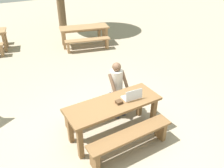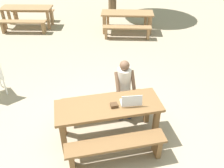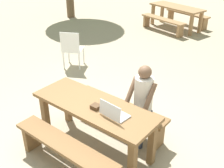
% 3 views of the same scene
% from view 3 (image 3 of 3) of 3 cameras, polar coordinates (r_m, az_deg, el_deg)
% --- Properties ---
extents(ground_plane, '(30.00, 30.00, 0.00)m').
position_cam_3_polar(ground_plane, '(4.21, -3.44, -12.85)').
color(ground_plane, tan).
extents(picnic_table_front, '(1.82, 0.66, 0.75)m').
position_cam_3_polar(picnic_table_front, '(3.83, -3.71, -5.85)').
color(picnic_table_front, brown).
rests_on(picnic_table_front, ground).
extents(bench_near, '(1.64, 0.30, 0.46)m').
position_cam_3_polar(bench_near, '(3.69, -9.75, -13.42)').
color(bench_near, brown).
rests_on(bench_near, ground).
extents(bench_far, '(1.64, 0.30, 0.46)m').
position_cam_3_polar(bench_far, '(4.36, 1.52, -5.55)').
color(bench_far, brown).
rests_on(bench_far, ground).
extents(laptop, '(0.37, 0.26, 0.22)m').
position_cam_3_polar(laptop, '(3.49, 0.30, -6.02)').
color(laptop, silver).
rests_on(laptop, picnic_table_front).
extents(small_pouch, '(0.12, 0.11, 0.05)m').
position_cam_3_polar(small_pouch, '(3.66, -3.41, -4.72)').
color(small_pouch, '#4C331E').
rests_on(small_pouch, picnic_table_front).
extents(person_seated, '(0.38, 0.39, 1.24)m').
position_cam_3_polar(person_seated, '(3.93, 6.16, -3.41)').
color(person_seated, '#333847').
rests_on(person_seated, ground).
extents(plastic_chair, '(0.60, 0.60, 0.90)m').
position_cam_3_polar(plastic_chair, '(6.46, -8.30, 7.30)').
color(plastic_chair, white).
rests_on(plastic_chair, ground).
extents(picnic_table_rear, '(1.94, 1.08, 0.73)m').
position_cam_3_polar(picnic_table_rear, '(9.60, 13.22, 14.72)').
color(picnic_table_rear, '#9E754C').
rests_on(picnic_table_rear, ground).
extents(bench_rear_south, '(1.68, 0.68, 0.43)m').
position_cam_3_polar(bench_rear_south, '(9.21, 10.48, 12.56)').
color(bench_rear_south, '#9E754C').
rests_on(bench_rear_south, ground).
extents(bench_rear_north, '(1.68, 0.68, 0.43)m').
position_cam_3_polar(bench_rear_north, '(10.15, 15.35, 13.50)').
color(bench_rear_north, '#9E754C').
rests_on(bench_rear_north, ground).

